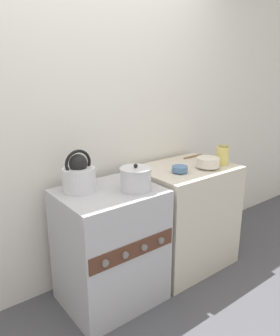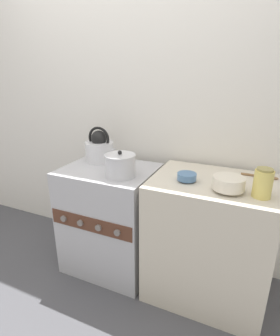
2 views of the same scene
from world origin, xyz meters
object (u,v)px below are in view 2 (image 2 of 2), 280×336
enamel_bowl (228,183)px  stove (111,218)px  cooking_pot (120,165)px  small_ceramic_bowl (187,177)px  storage_jar (263,183)px  kettle (100,149)px

enamel_bowl → stove: bearing=172.5°
cooking_pot → enamel_bowl: size_ratio=1.18×
small_ceramic_bowl → storage_jar: size_ratio=0.73×
cooking_pot → kettle: bearing=143.7°
kettle → enamel_bowl: size_ratio=1.55×
stove → kettle: (-0.15, 0.12, 0.53)m
stove → storage_jar: storage_jar is taller
stove → cooking_pot: size_ratio=3.99×
kettle → enamel_bowl: bearing=-13.2°
cooking_pot → stove: bearing=146.9°
cooking_pot → enamel_bowl: (0.71, -0.01, -0.00)m
stove → kettle: bearing=140.6°
stove → cooking_pot: bearing=-33.1°
storage_jar → small_ceramic_bowl: bearing=172.4°
kettle → cooking_pot: (0.30, -0.22, -0.03)m
enamel_bowl → small_ceramic_bowl: (-0.26, 0.06, -0.02)m
small_ceramic_bowl → storage_jar: storage_jar is taller
kettle → stove: bearing=-39.4°
cooking_pot → storage_jar: storage_jar is taller
cooking_pot → storage_jar: size_ratio=1.29×
cooking_pot → small_ceramic_bowl: cooking_pot is taller
small_ceramic_bowl → storage_jar: bearing=-7.6°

